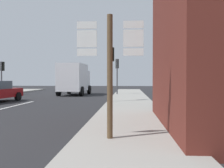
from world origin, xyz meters
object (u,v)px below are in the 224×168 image
at_px(route_sign_post, 110,67).
at_px(delivery_truck, 74,78).
at_px(traffic_light_far_right, 117,68).
at_px(traffic_light_near_right, 112,62).
at_px(traffic_light_far_left, 2,70).

bearing_deg(route_sign_post, delivery_truck, 105.16).
bearing_deg(route_sign_post, traffic_light_far_right, 92.01).
xyz_separation_m(delivery_truck, route_sign_post, (4.88, -18.02, 0.26)).
distance_m(traffic_light_near_right, traffic_light_far_right, 7.80).
bearing_deg(traffic_light_far_right, delivery_truck, 179.85).
bearing_deg(traffic_light_far_left, delivery_truck, 4.00).
relative_size(route_sign_post, traffic_light_far_right, 0.91).
height_order(route_sign_post, traffic_light_near_right, traffic_light_near_right).
xyz_separation_m(traffic_light_far_left, traffic_light_far_right, (11.33, 0.48, 0.18)).
height_order(route_sign_post, traffic_light_far_left, traffic_light_far_left).
bearing_deg(route_sign_post, traffic_light_far_left, 124.31).
height_order(traffic_light_near_right, traffic_light_far_left, traffic_light_near_right).
distance_m(delivery_truck, traffic_light_far_left, 7.14).
bearing_deg(traffic_light_far_right, traffic_light_near_right, -90.00).
bearing_deg(traffic_light_far_right, route_sign_post, -87.99).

